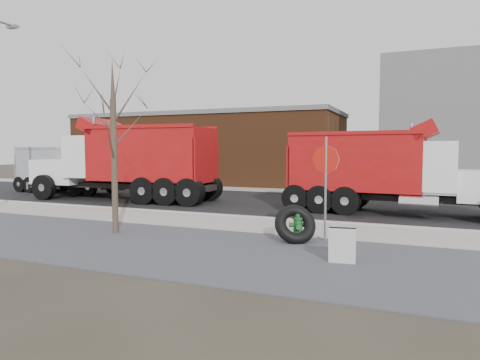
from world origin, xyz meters
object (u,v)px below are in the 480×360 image
at_px(truck_tire, 295,224).
at_px(dump_truck_grey, 63,167).
at_px(dump_truck_red_a, 386,168).
at_px(fire_hydrant, 298,227).
at_px(sandwich_board, 342,245).
at_px(dump_truck_red_b, 129,159).
at_px(stop_sign, 326,171).

bearing_deg(truck_tire, dump_truck_grey, 153.72).
distance_m(dump_truck_red_a, dump_truck_grey, 18.09).
distance_m(fire_hydrant, sandwich_board, 2.50).
bearing_deg(fire_hydrant, dump_truck_red_b, 127.56).
relative_size(stop_sign, sandwich_board, 3.55).
relative_size(dump_truck_red_a, dump_truck_grey, 1.35).
bearing_deg(dump_truck_red_a, dump_truck_grey, 178.91).
xyz_separation_m(dump_truck_red_a, dump_truck_grey, (-18.02, 1.55, -0.29)).
relative_size(truck_tire, dump_truck_grey, 0.22).
height_order(fire_hydrant, sandwich_board, fire_hydrant).
bearing_deg(dump_truck_red_a, fire_hydrant, -103.10).
xyz_separation_m(fire_hydrant, dump_truck_grey, (-16.14, 7.73, 1.11)).
distance_m(truck_tire, stop_sign, 1.67).
relative_size(sandwich_board, dump_truck_grey, 0.12).
relative_size(sandwich_board, dump_truck_red_b, 0.08).
distance_m(fire_hydrant, dump_truck_red_a, 6.61).
bearing_deg(dump_truck_grey, dump_truck_red_b, -14.06).
bearing_deg(dump_truck_grey, sandwich_board, -26.95).
xyz_separation_m(sandwich_board, dump_truck_red_b, (-11.70, 8.02, 1.62)).
xyz_separation_m(truck_tire, dump_truck_red_b, (-10.16, 6.26, 1.55)).
bearing_deg(dump_truck_red_b, stop_sign, 147.94).
distance_m(fire_hydrant, stop_sign, 1.70).
bearing_deg(stop_sign, dump_truck_red_a, 68.27).
xyz_separation_m(truck_tire, stop_sign, (0.73, 0.40, 1.44)).
bearing_deg(dump_truck_red_a, truck_tire, -102.68).
bearing_deg(dump_truck_red_b, truck_tire, 144.58).
height_order(sandwich_board, dump_truck_red_a, dump_truck_red_a).
height_order(fire_hydrant, truck_tire, truck_tire).
xyz_separation_m(dump_truck_red_a, dump_truck_red_b, (-12.06, -0.15, 0.25)).
bearing_deg(fire_hydrant, dump_truck_grey, 132.61).
height_order(dump_truck_red_a, dump_truck_red_b, dump_truck_red_b).
distance_m(dump_truck_red_a, dump_truck_red_b, 12.06).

